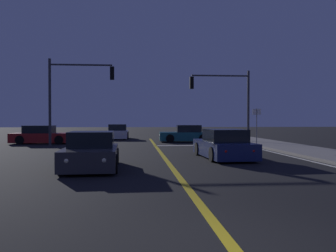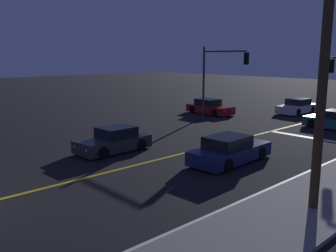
# 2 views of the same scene
# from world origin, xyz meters

# --- Properties ---
(ground_plane) EXTENTS (160.00, 160.00, 0.00)m
(ground_plane) POSITION_xyz_m (0.00, 0.00, 0.00)
(ground_plane) COLOR black
(lane_line_center) EXTENTS (0.20, 36.13, 0.01)m
(lane_line_center) POSITION_xyz_m (0.00, 10.63, 0.01)
(lane_line_center) COLOR gold
(lane_line_center) RESTS_ON ground
(lane_line_edge_right) EXTENTS (0.16, 36.13, 0.01)m
(lane_line_edge_right) POSITION_xyz_m (6.11, 10.63, 0.01)
(lane_line_edge_right) COLOR silver
(lane_line_edge_right) RESTS_ON ground
(stop_bar) EXTENTS (6.36, 0.50, 0.01)m
(stop_bar) POSITION_xyz_m (3.18, 19.75, 0.01)
(stop_bar) COLOR silver
(stop_bar) RESTS_ON ground
(car_parked_curb_teal) EXTENTS (4.20, 2.06, 1.34)m
(car_parked_curb_teal) POSITION_xyz_m (2.68, 23.89, 0.58)
(car_parked_curb_teal) COLOR #195960
(car_parked_curb_teal) RESTS_ON ground
(car_lead_oncoming_charcoal) EXTENTS (2.03, 4.18, 1.34)m
(car_lead_oncoming_charcoal) POSITION_xyz_m (-2.94, 8.59, 0.58)
(car_lead_oncoming_charcoal) COLOR #2D2D33
(car_lead_oncoming_charcoal) RESTS_ON ground
(car_side_waiting_red) EXTENTS (4.55, 2.07, 1.34)m
(car_side_waiting_red) POSITION_xyz_m (-8.19, 22.67, 0.58)
(car_side_waiting_red) COLOR maroon
(car_side_waiting_red) RESTS_ON ground
(car_distant_tail_navy) EXTENTS (2.11, 4.79, 1.34)m
(car_distant_tail_navy) POSITION_xyz_m (2.69, 11.57, 0.58)
(car_distant_tail_navy) COLOR navy
(car_distant_tail_navy) RESTS_ON ground
(car_far_approaching_white) EXTENTS (1.95, 4.42, 1.34)m
(car_far_approaching_white) POSITION_xyz_m (-2.97, 28.86, 0.58)
(car_far_approaching_white) COLOR silver
(car_far_approaching_white) RESTS_ON ground
(traffic_signal_near_right) EXTENTS (4.56, 0.28, 5.46)m
(traffic_signal_near_right) POSITION_xyz_m (5.47, 22.05, 3.69)
(traffic_signal_near_right) COLOR #38383D
(traffic_signal_near_right) RESTS_ON ground
(traffic_signal_far_left) EXTENTS (4.45, 0.28, 5.93)m
(traffic_signal_far_left) POSITION_xyz_m (-5.58, 20.65, 3.99)
(traffic_signal_far_left) COLOR #38383D
(traffic_signal_far_left) RESTS_ON ground
(street_sign_corner) EXTENTS (0.56, 0.14, 2.55)m
(street_sign_corner) POSITION_xyz_m (6.86, 19.25, 1.71)
(street_sign_corner) COLOR slate
(street_sign_corner) RESTS_ON ground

